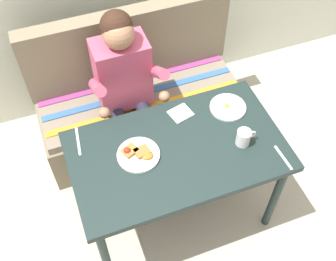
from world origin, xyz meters
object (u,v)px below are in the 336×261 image
object	(u,v)px
person	(126,82)
knife	(78,141)
couch	(139,102)
napkin	(181,113)
plate_breakfast	(138,154)
table	(177,158)
coffee_mug	(244,137)
fork	(283,158)
plate_eggs	(228,107)

from	to	relation	value
person	knife	bearing A→B (deg)	-138.24
couch	napkin	distance (m)	0.67
couch	plate_breakfast	world-z (taller)	couch
table	plate_breakfast	size ratio (longest dim) A/B	5.07
couch	coffee_mug	world-z (taller)	couch
napkin	knife	distance (m)	0.62
plate_breakfast	coffee_mug	world-z (taller)	coffee_mug
napkin	couch	bearing A→B (deg)	101.98
couch	table	bearing A→B (deg)	-90.00
person	plate_breakfast	world-z (taller)	person
table	coffee_mug	size ratio (longest dim) A/B	10.17
plate_breakfast	fork	world-z (taller)	plate_breakfast
napkin	fork	distance (m)	0.64
person	knife	xyz separation A→B (m)	(-0.38, -0.34, -0.01)
couch	knife	world-z (taller)	couch
plate_eggs	couch	bearing A→B (deg)	123.79
coffee_mug	fork	bearing A→B (deg)	-46.55
plate_eggs	knife	size ratio (longest dim) A/B	1.09
plate_breakfast	napkin	world-z (taller)	plate_breakfast
couch	fork	distance (m)	1.21
plate_breakfast	plate_eggs	distance (m)	0.63
couch	person	bearing A→B (deg)	-124.53
coffee_mug	fork	world-z (taller)	coffee_mug
fork	knife	world-z (taller)	same
plate_breakfast	table	bearing A→B (deg)	-9.56
coffee_mug	plate_eggs	bearing A→B (deg)	82.81
couch	coffee_mug	xyz separation A→B (m)	(0.36, -0.85, 0.45)
person	napkin	distance (m)	0.42
plate_eggs	coffee_mug	size ratio (longest dim) A/B	1.84
fork	knife	xyz separation A→B (m)	(-1.03, 0.50, 0.00)
plate_breakfast	fork	distance (m)	0.80
coffee_mug	napkin	world-z (taller)	coffee_mug
table	knife	distance (m)	0.57
coffee_mug	fork	size ratio (longest dim) A/B	0.69
table	person	bearing A→B (deg)	101.53
person	knife	size ratio (longest dim) A/B	6.06
couch	napkin	xyz separation A→B (m)	(0.11, -0.53, 0.40)
couch	plate_breakfast	distance (m)	0.86
couch	person	xyz separation A→B (m)	(-0.12, -0.17, 0.41)
couch	plate_eggs	size ratio (longest dim) A/B	6.62
table	coffee_mug	bearing A→B (deg)	-13.38
knife	fork	bearing A→B (deg)	-19.71
napkin	knife	bearing A→B (deg)	179.12
coffee_mug	plate_breakfast	bearing A→B (deg)	168.05
plate_eggs	fork	size ratio (longest dim) A/B	1.28
napkin	plate_eggs	bearing A→B (deg)	-11.96
napkin	fork	size ratio (longest dim) A/B	0.74
knife	coffee_mug	bearing A→B (deg)	-14.63
plate_breakfast	knife	distance (m)	0.36
coffee_mug	napkin	size ratio (longest dim) A/B	0.93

